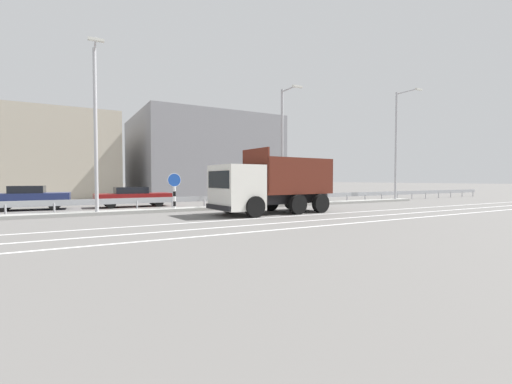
% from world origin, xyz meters
% --- Properties ---
extents(ground_plane, '(320.00, 320.00, 0.00)m').
position_xyz_m(ground_plane, '(0.00, 0.00, 0.00)').
color(ground_plane, '#605E5B').
extents(lane_strip_0, '(58.41, 0.16, 0.01)m').
position_xyz_m(lane_strip_0, '(0.12, -2.92, 0.00)').
color(lane_strip_0, silver).
rests_on(lane_strip_0, ground_plane).
extents(lane_strip_1, '(58.41, 0.16, 0.01)m').
position_xyz_m(lane_strip_1, '(0.12, -4.86, 0.00)').
color(lane_strip_1, silver).
rests_on(lane_strip_1, ground_plane).
extents(lane_strip_2, '(58.41, 0.16, 0.01)m').
position_xyz_m(lane_strip_2, '(0.12, -6.44, 0.00)').
color(lane_strip_2, silver).
rests_on(lane_strip_2, ground_plane).
extents(median_island, '(32.13, 1.10, 0.18)m').
position_xyz_m(median_island, '(0.00, 2.63, 0.09)').
color(median_island, gray).
rests_on(median_island, ground_plane).
extents(median_guardrail, '(58.41, 0.09, 0.78)m').
position_xyz_m(median_guardrail, '(0.00, 3.69, 0.57)').
color(median_guardrail, '#9EA0A5').
rests_on(median_guardrail, ground_plane).
extents(dump_truck, '(6.96, 3.15, 3.47)m').
position_xyz_m(dump_truck, '(-0.81, -1.18, 1.31)').
color(dump_truck, silver).
rests_on(dump_truck, ground_plane).
extents(median_road_sign, '(0.79, 0.16, 2.21)m').
position_xyz_m(median_road_sign, '(-4.30, 2.63, 1.19)').
color(median_road_sign, white).
rests_on(median_road_sign, ground_plane).
extents(street_lamp_1, '(0.71, 2.00, 8.52)m').
position_xyz_m(street_lamp_1, '(-8.42, 2.31, 4.71)').
color(street_lamp_1, '#ADADB2').
rests_on(street_lamp_1, ground_plane).
extents(street_lamp_2, '(0.71, 1.99, 8.02)m').
position_xyz_m(street_lamp_2, '(3.27, 2.60, 4.46)').
color(street_lamp_2, '#ADADB2').
rests_on(street_lamp_2, ground_plane).
extents(street_lamp_3, '(0.70, 2.28, 9.27)m').
position_xyz_m(street_lamp_3, '(14.95, 2.53, 5.13)').
color(street_lamp_3, '#ADADB2').
rests_on(street_lamp_3, ground_plane).
extents(parked_car_2, '(4.36, 2.17, 1.47)m').
position_xyz_m(parked_car_2, '(-11.67, 7.76, 0.75)').
color(parked_car_2, navy).
rests_on(parked_car_2, ground_plane).
extents(parked_car_3, '(4.86, 1.83, 1.34)m').
position_xyz_m(parked_car_3, '(-5.80, 7.25, 0.69)').
color(parked_car_3, maroon).
rests_on(parked_car_3, ground_plane).
extents(background_building_0, '(15.50, 13.13, 8.26)m').
position_xyz_m(background_building_0, '(-12.69, 23.93, 4.13)').
color(background_building_0, '#B7AD99').
rests_on(background_building_0, ground_plane).
extents(background_building_1, '(15.27, 15.02, 9.13)m').
position_xyz_m(background_building_1, '(4.90, 22.95, 4.56)').
color(background_building_1, gray).
rests_on(background_building_1, ground_plane).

